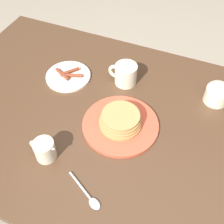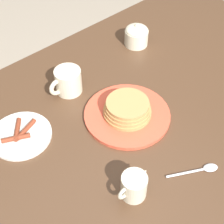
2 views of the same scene
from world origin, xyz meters
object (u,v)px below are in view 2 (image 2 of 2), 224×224
(pancake_plate, at_px, (127,111))
(creamer_pitcher, at_px, (134,186))
(spoon, at_px, (201,170))
(sugar_bowl, at_px, (136,35))
(coffee_mug, at_px, (68,81))
(side_plate_bacon, at_px, (21,135))

(pancake_plate, xyz_separation_m, creamer_pitcher, (0.17, 0.21, 0.02))
(creamer_pitcher, height_order, spoon, creamer_pitcher)
(creamer_pitcher, relative_size, sugar_bowl, 1.12)
(sugar_bowl, distance_m, spoon, 0.60)
(spoon, bearing_deg, coffee_mug, -80.91)
(pancake_plate, distance_m, spoon, 0.28)
(coffee_mug, relative_size, sugar_bowl, 1.32)
(pancake_plate, height_order, sugar_bowl, sugar_bowl)
(coffee_mug, distance_m, spoon, 0.50)
(sugar_bowl, xyz_separation_m, spoon, (0.27, 0.53, -0.04))
(coffee_mug, bearing_deg, sugar_bowl, -174.03)
(creamer_pitcher, bearing_deg, spoon, 158.66)
(coffee_mug, distance_m, creamer_pitcher, 0.43)
(pancake_plate, distance_m, side_plate_bacon, 0.33)
(pancake_plate, distance_m, creamer_pitcher, 0.27)
(side_plate_bacon, height_order, coffee_mug, coffee_mug)
(pancake_plate, relative_size, sugar_bowl, 3.00)
(coffee_mug, relative_size, creamer_pitcher, 1.18)
(creamer_pitcher, bearing_deg, pancake_plate, -130.04)
(side_plate_bacon, distance_m, creamer_pitcher, 0.38)
(pancake_plate, height_order, coffee_mug, coffee_mug)
(creamer_pitcher, bearing_deg, coffee_mug, -104.32)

